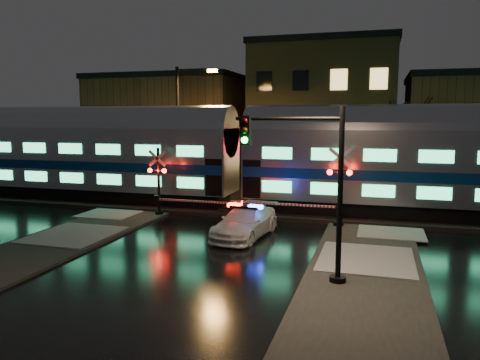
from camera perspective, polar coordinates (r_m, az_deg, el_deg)
name	(u,v)px	position (r m, az deg, el deg)	size (l,w,h in m)	color
ground	(228,232)	(22.64, -1.44, -6.35)	(120.00, 120.00, 0.00)	black
ballast	(255,210)	(27.29, 1.81, -3.67)	(90.00, 4.20, 0.24)	black
sidewalk_left	(27,254)	(20.68, -24.56, -8.24)	(4.00, 20.00, 0.12)	#2D2D2D
sidewalk_right	(363,288)	(15.84, 14.82, -12.61)	(4.00, 20.00, 0.12)	#2D2D2D
building_left	(172,127)	(47.24, -8.27, 6.39)	(14.00, 10.00, 9.00)	brown
building_mid	(325,114)	(43.65, 10.35, 7.89)	(12.00, 11.00, 11.50)	brown
train	(240,154)	(27.08, 0.02, 3.22)	(51.00, 3.12, 5.92)	black
police_car	(245,222)	(21.57, 0.62, -5.17)	(2.45, 4.91, 1.53)	white
crossing_signal_right	(332,194)	(23.59, 11.13, -1.65)	(5.87, 0.66, 4.16)	black
crossing_signal_left	(164,189)	(26.07, -9.24, -1.06)	(5.39, 0.64, 3.82)	black
traffic_light	(312,191)	(15.38, 8.71, -1.34)	(3.77, 0.69, 5.82)	black
streetlight	(182,123)	(32.61, -7.09, 6.97)	(2.97, 0.31, 8.88)	black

